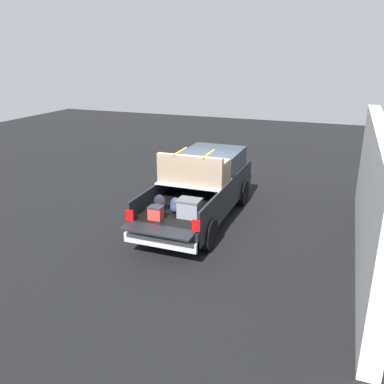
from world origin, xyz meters
TOP-DOWN VIEW (x-y plane):
  - ground_plane at (0.00, 0.00)m, footprint 40.00×40.00m
  - pickup_truck at (0.37, -0.00)m, footprint 6.05×2.06m
  - building_facade at (-0.62, -4.67)m, footprint 8.99×0.36m

SIDE VIEW (x-z plane):
  - ground_plane at x=0.00m, z-range 0.00..0.00m
  - pickup_truck at x=0.37m, z-range -0.13..2.09m
  - building_facade at x=-0.62m, z-range 0.00..3.24m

